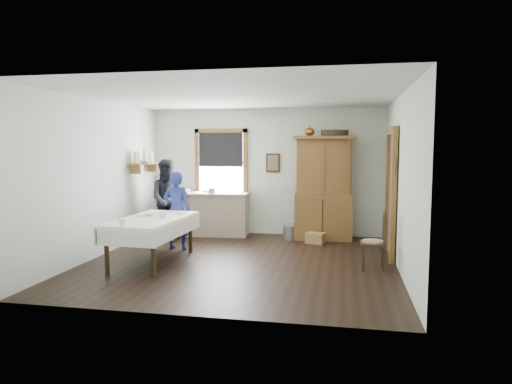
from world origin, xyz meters
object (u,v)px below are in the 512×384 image
work_counter (211,214)px  spindle_chair (373,241)px  figure_dark (169,202)px  china_hutch (323,188)px  wicker_basket (315,238)px  dining_table (152,240)px  woman_blue (177,213)px  pail (289,233)px

work_counter → spindle_chair: 3.92m
work_counter → figure_dark: figure_dark is taller
work_counter → china_hutch: 2.45m
work_counter → figure_dark: bearing=-147.0°
china_hutch → wicker_basket: (-0.12, -0.45, -0.95)m
dining_table → figure_dark: (-0.47, 1.90, 0.39)m
woman_blue → figure_dark: 1.04m
work_counter → pail: bearing=-9.4°
dining_table → figure_dark: size_ratio=1.22×
pail → woman_blue: (-1.93, -1.28, 0.53)m
pail → dining_table: bearing=-131.0°
woman_blue → wicker_basket: bearing=-153.0°
china_hutch → woman_blue: bearing=-154.1°
woman_blue → pail: bearing=-141.8°
wicker_basket → spindle_chair: bearing=-60.8°
pail → wicker_basket: size_ratio=0.80×
dining_table → china_hutch: bearing=43.1°
dining_table → figure_dark: 1.99m
work_counter → spindle_chair: size_ratio=1.79×
dining_table → woman_blue: 1.05m
china_hutch → wicker_basket: bearing=-109.0°
work_counter → china_hutch: bearing=-3.3°
china_hutch → spindle_chair: china_hutch is taller
spindle_chair → china_hutch: bearing=110.1°
woman_blue → figure_dark: size_ratio=0.89×
work_counter → dining_table: 2.47m
dining_table → woman_blue: (0.05, 1.00, 0.30)m
wicker_basket → china_hutch: bearing=74.7°
dining_table → spindle_chair: size_ratio=2.06×
pail → figure_dark: 2.56m
work_counter → pail: (1.71, -0.17, -0.32)m
china_hutch → figure_dark: china_hutch is taller
work_counter → wicker_basket: size_ratio=4.57×
pail → woman_blue: size_ratio=0.21×
spindle_chair → wicker_basket: spindle_chair is taller
wicker_basket → woman_blue: bearing=-157.6°
work_counter → dining_table: work_counter is taller
work_counter → wicker_basket: (2.25, -0.43, -0.36)m
figure_dark → wicker_basket: bearing=-23.2°
china_hutch → work_counter: bearing=176.9°
work_counter → pail: work_counter is taller
spindle_chair → woman_blue: bearing=166.6°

